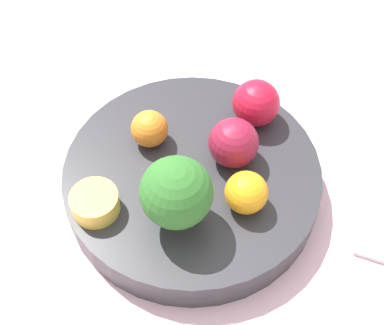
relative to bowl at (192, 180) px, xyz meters
name	(u,v)px	position (x,y,z in m)	size (l,w,h in m)	color
ground_plane	(192,200)	(0.00, 0.00, -0.04)	(6.00, 6.00, 0.00)	gray
table_surface	(192,195)	(0.00, 0.00, -0.03)	(1.20, 1.20, 0.02)	silver
bowl	(192,180)	(0.00, 0.00, 0.00)	(0.25, 0.25, 0.04)	#2D2D33
broccoli	(176,193)	(0.05, 0.03, 0.06)	(0.06, 0.06, 0.08)	#99C17A
apple_red	(255,103)	(-0.09, 0.00, 0.04)	(0.05, 0.05, 0.05)	#B7142D
apple_green	(234,143)	(-0.04, 0.02, 0.04)	(0.05, 0.05, 0.05)	maroon
orange_front	(149,129)	(0.01, -0.05, 0.04)	(0.04, 0.04, 0.04)	orange
orange_back	(246,193)	(-0.01, 0.06, 0.04)	(0.04, 0.04, 0.04)	orange
small_cup	(95,203)	(0.10, -0.03, 0.03)	(0.04, 0.04, 0.02)	#F4CC4C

